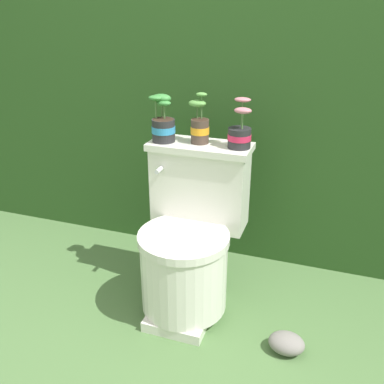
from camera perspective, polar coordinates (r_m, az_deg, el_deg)
name	(u,v)px	position (r m, az deg, el deg)	size (l,w,h in m)	color
ground_plane	(195,322)	(2.05, 0.36, -16.94)	(12.00, 12.00, 0.00)	#4C703D
hedge_backdrop	(248,102)	(2.53, 7.54, 11.87)	(4.28, 0.63, 1.65)	#284C1E
toilet	(189,243)	(1.97, -0.35, -6.77)	(0.46, 0.53, 0.77)	silver
potted_plant_left	(163,124)	(1.94, -3.89, 9.05)	(0.12, 0.12, 0.21)	#262628
potted_plant_midleft	(200,126)	(1.91, 1.03, 8.78)	(0.10, 0.09, 0.22)	#47382D
potted_plant_middle	(240,133)	(1.86, 6.39, 7.79)	(0.10, 0.10, 0.21)	#262628
garden_stone	(286,343)	(1.93, 12.48, -19.08)	(0.15, 0.12, 0.08)	gray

